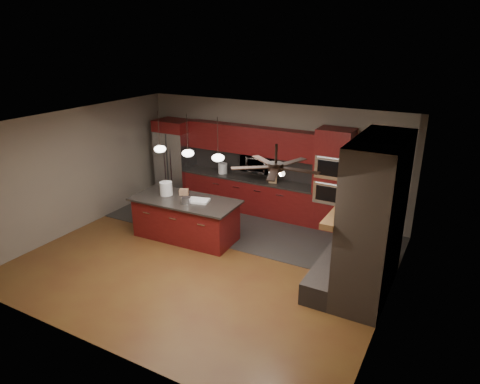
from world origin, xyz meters
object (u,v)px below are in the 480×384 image
Objects in this scene: kitchen_island at (186,218)px; paint_tray at (198,201)px; oven_tower at (333,180)px; white_bucket at (166,189)px; counter_bucket at (223,168)px; microwave at (257,163)px; cardboard_box at (184,192)px; counter_box at (273,178)px; paint_can at (186,200)px; refrigerator at (175,159)px.

paint_tray is (0.33, 0.04, 0.48)m from kitchen_island.
oven_tower is 3.46m from kitchen_island.
counter_bucket is (0.26, 2.05, -0.04)m from white_bucket.
microwave is at bearing 2.94° from counter_bucket.
microwave is 1.62× the size of paint_tray.
counter_box is (1.39, 1.80, 0.02)m from cardboard_box.
oven_tower is at bearing 41.76° from paint_can.
paint_can is at bearing -75.71° from cardboard_box.
counter_bucket reaches higher than paint_can.
oven_tower reaches higher than refrigerator.
counter_box reaches higher than paint_can.
refrigerator reaches higher than counter_box.
counter_box is at bearing 64.76° from paint_can.
counter_bucket is 1.25× the size of counter_box.
kitchen_island is 0.61m from cardboard_box.
oven_tower is 3.81m from white_bucket.
white_bucket is (-1.23, -2.10, -0.23)m from microwave.
paint_tray is at bearing 48.72° from paint_can.
white_bucket is at bearing 165.68° from paint_tray.
kitchen_island is at bearing 172.59° from paint_tray.
microwave is at bearing 76.74° from paint_can.
oven_tower is 11.86× the size of paint_can.
white_bucket reaches higher than paint_can.
counter_box reaches higher than kitchen_island.
paint_can is (0.15, -0.16, 0.52)m from kitchen_island.
white_bucket is 0.41m from cardboard_box.
cardboard_box is at bearing 126.66° from kitchen_island.
white_bucket reaches higher than counter_bucket.
paint_tray is 2.10× the size of counter_box.
oven_tower is 3.41m from cardboard_box.
microwave is 2.40m from kitchen_island.
paint_can is at bearing -138.24° from oven_tower.
cardboard_box is at bearing -147.32° from oven_tower.
oven_tower is 11.75× the size of cardboard_box.
kitchen_island is 0.58m from paint_tray.
paint_tray reaches higher than kitchen_island.
microwave is at bearing 151.43° from counter_box.
paint_can reaches higher than kitchen_island.
paint_can is at bearing -16.64° from white_bucket.
microwave reaches higher than counter_box.
kitchen_island is at bearing -48.92° from refrigerator.
paint_tray is 0.57m from cardboard_box.
microwave is 1.01m from counter_bucket.
microwave is 2.45m from white_bucket.
microwave reaches higher than counter_bucket.
refrigerator is 2.87m from paint_tray.
white_bucket is 1.41× the size of counter_box.
paint_tray is (0.18, 0.20, -0.04)m from paint_can.
white_bucket reaches higher than paint_tray.
paint_can is 0.27m from paint_tray.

